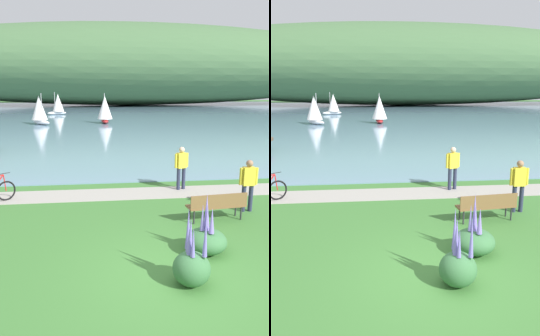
% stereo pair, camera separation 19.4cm
% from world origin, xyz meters
% --- Properties ---
extents(ground_plane, '(200.00, 200.00, 0.00)m').
position_xyz_m(ground_plane, '(0.00, 0.00, 0.00)').
color(ground_plane, '#3D7533').
extents(bay_water, '(180.00, 80.00, 0.04)m').
position_xyz_m(bay_water, '(0.00, 47.43, 0.02)').
color(bay_water, '#6B8EA8').
rests_on(bay_water, ground).
extents(distant_hillside, '(119.67, 28.00, 17.44)m').
position_xyz_m(distant_hillside, '(6.61, 71.94, 8.76)').
color(distant_hillside, '#42663D').
rests_on(distant_hillside, bay_water).
extents(shoreline_path, '(60.00, 1.50, 0.01)m').
position_xyz_m(shoreline_path, '(0.00, 5.91, 0.01)').
color(shoreline_path, '#A39E93').
rests_on(shoreline_path, ground).
extents(park_bench_near_camera, '(1.84, 0.66, 0.88)m').
position_xyz_m(park_bench_near_camera, '(1.97, 2.91, 0.52)').
color(park_bench_near_camera, brown).
rests_on(park_bench_near_camera, ground).
extents(person_at_shoreline, '(0.58, 0.33, 1.71)m').
position_xyz_m(person_at_shoreline, '(1.71, 6.25, 0.98)').
color(person_at_shoreline, '#282D47').
rests_on(person_at_shoreline, ground).
extents(person_on_the_grass, '(0.61, 0.23, 1.71)m').
position_xyz_m(person_on_the_grass, '(3.24, 3.60, 0.98)').
color(person_on_the_grass, '#282D47').
rests_on(person_on_the_grass, ground).
extents(echium_bush_closest_to_camera, '(0.78, 0.78, 1.58)m').
position_xyz_m(echium_bush_closest_to_camera, '(0.25, -0.37, 0.44)').
color(echium_bush_closest_to_camera, '#386B3D').
rests_on(echium_bush_closest_to_camera, ground).
extents(echium_bush_beside_closest, '(1.00, 1.00, 1.49)m').
position_xyz_m(echium_bush_beside_closest, '(1.00, 0.95, 0.35)').
color(echium_bush_beside_closest, '#386B3D').
rests_on(echium_bush_beside_closest, ground).
extents(sailboat_nearest_to_shore, '(2.59, 2.72, 3.33)m').
position_xyz_m(sailboat_nearest_to_shore, '(-7.47, 31.66, 1.61)').
color(sailboat_nearest_to_shore, white).
rests_on(sailboat_nearest_to_shore, bay_water).
extents(sailboat_mid_bay, '(1.72, 2.82, 3.28)m').
position_xyz_m(sailboat_mid_bay, '(-0.44, 32.05, 1.59)').
color(sailboat_mid_bay, '#B22323').
rests_on(sailboat_mid_bay, bay_water).
extents(sailboat_toward_hillside, '(2.87, 2.09, 3.26)m').
position_xyz_m(sailboat_toward_hillside, '(-6.87, 45.31, 1.57)').
color(sailboat_toward_hillside, white).
rests_on(sailboat_toward_hillside, bay_water).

